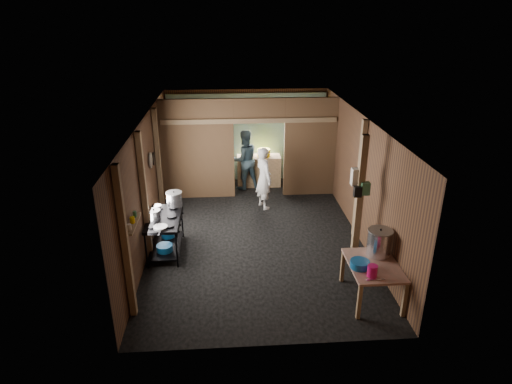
{
  "coord_description": "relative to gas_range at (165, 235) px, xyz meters",
  "views": [
    {
      "loc": [
        -0.59,
        -8.6,
        4.64
      ],
      "look_at": [
        0.0,
        -0.2,
        1.1
      ],
      "focal_mm": 30.75,
      "sensor_mm": 36.0,
      "label": 1
    }
  ],
  "objects": [
    {
      "name": "wall_right",
      "position": [
        4.13,
        0.63,
        0.91
      ],
      "size": [
        0.0,
        7.0,
        2.6
      ],
      "primitive_type": "cube",
      "color": "brown",
      "rests_on": "ground"
    },
    {
      "name": "frying_pan",
      "position": [
        0.0,
        -0.48,
        0.42
      ],
      "size": [
        0.3,
        0.5,
        0.07
      ],
      "primitive_type": null,
      "rotation": [
        0.0,
        0.0,
        -0.06
      ],
      "color": "gray",
      "rests_on": "gas_range"
    },
    {
      "name": "post_left_a",
      "position": [
        -0.3,
        -1.97,
        0.91
      ],
      "size": [
        0.1,
        0.12,
        2.6
      ],
      "primitive_type": "cube",
      "color": "#A5815C",
      "rests_on": "floor"
    },
    {
      "name": "wall_back",
      "position": [
        1.88,
        4.13,
        0.91
      ],
      "size": [
        4.5,
        0.0,
        2.6
      ],
      "primitive_type": "cube",
      "color": "brown",
      "rests_on": "ground"
    },
    {
      "name": "bag_green",
      "position": [
        3.8,
        -0.73,
        1.21
      ],
      "size": [
        0.16,
        0.12,
        0.24
      ],
      "primitive_type": "cube",
      "color": "#3B7951",
      "rests_on": "post_free"
    },
    {
      "name": "back_counter",
      "position": [
        2.18,
        3.58,
        0.03
      ],
      "size": [
        1.2,
        0.5,
        0.85
      ],
      "primitive_type": "cube",
      "color": "#A5815C",
      "rests_on": "floor"
    },
    {
      "name": "pan_lid_big",
      "position": [
        -0.33,
        1.03,
        1.26
      ],
      "size": [
        0.03,
        0.34,
        0.34
      ],
      "primitive_type": "cylinder",
      "rotation": [
        0.0,
        1.57,
        0.0
      ],
      "color": "gray",
      "rests_on": "wall_left"
    },
    {
      "name": "jar_white",
      "position": [
        -0.27,
        -1.72,
        1.07
      ],
      "size": [
        0.07,
        0.07,
        0.1
      ],
      "primitive_type": "cylinder",
      "color": "beige",
      "rests_on": "wall_shelf"
    },
    {
      "name": "jar_yellow",
      "position": [
        -0.27,
        -1.47,
        1.07
      ],
      "size": [
        0.08,
        0.08,
        0.1
      ],
      "primitive_type": "cylinder",
      "color": "#F6CC00",
      "rests_on": "wall_shelf"
    },
    {
      "name": "yellow_tub",
      "position": [
        2.32,
        3.58,
        0.56
      ],
      "size": [
        0.36,
        0.36,
        0.2
      ],
      "primitive_type": "cylinder",
      "color": "#F6CC00",
      "rests_on": "back_counter"
    },
    {
      "name": "wall_left",
      "position": [
        -0.37,
        0.63,
        0.91
      ],
      "size": [
        0.0,
        7.0,
        2.6
      ],
      "primitive_type": "cube",
      "color": "brown",
      "rests_on": "ground"
    },
    {
      "name": "pink_bucket",
      "position": [
        3.56,
        -2.16,
        0.37
      ],
      "size": [
        0.16,
        0.16,
        0.2
      ],
      "primitive_type": "cylinder",
      "rotation": [
        0.0,
        0.0,
        -0.01
      ],
      "color": "#C91062",
      "rests_on": "prep_table"
    },
    {
      "name": "stock_pot",
      "position": [
        3.88,
        -1.52,
        0.51
      ],
      "size": [
        0.57,
        0.57,
        0.5
      ],
      "primitive_type": null,
      "rotation": [
        0.0,
        0.0,
        -0.42
      ],
      "color": "silver",
      "rests_on": "prep_table"
    },
    {
      "name": "blue_tub_back",
      "position": [
        0.0,
        0.37,
        -0.18
      ],
      "size": [
        0.3,
        0.3,
        0.12
      ],
      "primitive_type": "cylinder",
      "color": "#155BA0",
      "rests_on": "gas_range"
    },
    {
      "name": "post_left_b",
      "position": [
        -0.3,
        -0.17,
        0.91
      ],
      "size": [
        0.1,
        0.12,
        2.6
      ],
      "primitive_type": "cube",
      "color": "#A5815C",
      "rests_on": "floor"
    },
    {
      "name": "cross_beam",
      "position": [
        1.88,
        2.78,
        1.66
      ],
      "size": [
        4.4,
        0.12,
        0.12
      ],
      "primitive_type": "cube",
      "color": "#A5815C",
      "rests_on": "wall_left"
    },
    {
      "name": "post_right",
      "position": [
        4.06,
        0.43,
        0.91
      ],
      "size": [
        0.1,
        0.12,
        2.6
      ],
      "primitive_type": "cube",
      "color": "#A5815C",
      "rests_on": "floor"
    },
    {
      "name": "wall_front",
      "position": [
        1.88,
        -2.87,
        0.91
      ],
      "size": [
        4.5,
        0.0,
        2.6
      ],
      "primitive_type": "cube",
      "color": "brown",
      "rests_on": "ground"
    },
    {
      "name": "blue_tub_front",
      "position": [
        0.0,
        -0.24,
        -0.17
      ],
      "size": [
        0.32,
        0.32,
        0.13
      ],
      "primitive_type": "cylinder",
      "color": "#155BA0",
      "rests_on": "gas_range"
    },
    {
      "name": "partition_right",
      "position": [
        3.46,
        2.83,
        0.91
      ],
      "size": [
        1.35,
        0.1,
        2.6
      ],
      "primitive_type": "cube",
      "color": "brown",
      "rests_on": "floor"
    },
    {
      "name": "floor",
      "position": [
        1.88,
        0.63,
        -0.39
      ],
      "size": [
        4.5,
        7.0,
        0.0
      ],
      "primitive_type": "cube",
      "color": "black",
      "rests_on": "ground"
    },
    {
      "name": "turquoise_panel",
      "position": [
        1.88,
        4.07,
        0.86
      ],
      "size": [
        4.4,
        0.06,
        2.5
      ],
      "primitive_type": "cube",
      "color": "#79A4A5",
      "rests_on": "wall_back"
    },
    {
      "name": "post_free",
      "position": [
        3.73,
        -0.67,
        0.91
      ],
      "size": [
        0.12,
        0.12,
        2.6
      ],
      "primitive_type": "cube",
      "color": "#A5815C",
      "rests_on": "floor"
    },
    {
      "name": "partition_header",
      "position": [
        2.13,
        2.83,
        1.91
      ],
      "size": [
        1.3,
        0.1,
        0.6
      ],
      "primitive_type": "cube",
      "color": "brown",
      "rests_on": "wall_back"
    },
    {
      "name": "partition_left",
      "position": [
        0.55,
        2.83,
        0.91
      ],
      "size": [
        1.85,
        0.1,
        2.6
      ],
      "primitive_type": "cube",
      "color": "brown",
      "rests_on": "floor"
    },
    {
      "name": "post_left_c",
      "position": [
        -0.3,
        1.83,
        0.91
      ],
      "size": [
        0.1,
        0.12,
        2.6
      ],
      "primitive_type": "cube",
      "color": "#A5815C",
      "rests_on": "floor"
    },
    {
      "name": "gas_range",
      "position": [
        0.0,
        0.0,
        0.0
      ],
      "size": [
        0.69,
        1.33,
        0.79
      ],
      "primitive_type": null,
      "color": "black",
      "rests_on": "floor"
    },
    {
      "name": "cook",
      "position": [
        2.18,
        2.05,
        0.39
      ],
      "size": [
        0.57,
        0.67,
        1.57
      ],
      "primitive_type": "imported",
      "rotation": [
        0.0,
        0.0,
        1.98
      ],
      "color": "white",
      "rests_on": "floor"
    },
    {
      "name": "stove_pot_large",
      "position": [
        0.17,
        0.52,
        0.54
      ],
      "size": [
        0.34,
        0.34,
        0.34
      ],
      "primitive_type": null,
      "rotation": [
        0.0,
        0.0,
        0.01
      ],
      "color": "silver",
      "rests_on": "gas_range"
    },
    {
      "name": "bag_black",
      "position": [
        3.66,
        -0.75,
        1.16
      ],
      "size": [
        0.14,
        0.1,
        0.2
      ],
      "primitive_type": "cube",
      "color": "black",
      "rests_on": "post_free"
    },
    {
      "name": "stove_pot_med",
      "position": [
        -0.17,
        -0.09,
        0.49
      ],
      "size": [
        0.29,
        0.29,
        0.23
      ],
      "primitive_type": null,
      "rotation": [
        0.0,
        0.0,
        0.12
      ],
      "color": "silver",
      "rests_on": "gas_range"
    },
    {
      "name": "red_cup",
      "position": [
        1.93,
        3.58,
        0.52
      ],
      "size": [
        0.11,
        0.11,
        0.13
      ],
      "primitive_type": "cylinder",
      "color": "red",
      "rests_on": "back_counter"
    },
    {
      "name": "pan_lid_small",
      "position": [
        -0.33,
        1.43,
        1.16
      ],
      "size": [
        0.03,
        0.3,
        0.3
      ],
      "primitive_type": "cylinder",
      "rotation": [
        0.0,
        1.57,
        0.0
      ],
      "color": "black",
      "rests_on": "wall_left"
    },
    {
      "name": "wall_shelf",
      "position": [
        -0.27,
        -1.47,
        1.01
      ],
      "size": [
        0.14,
        0.8,
        0.03
      ],
      "primitive_type": "cube",
      "color": "#A5815C",
      "rests_on": "wall_left"
    },
    {
      "name": "stove_saucepan",
      "position": [
        -0.17,
        0.36,
        0.45
      ],
      "size": [
        0.17,
        0.17,
        0.11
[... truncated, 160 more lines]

